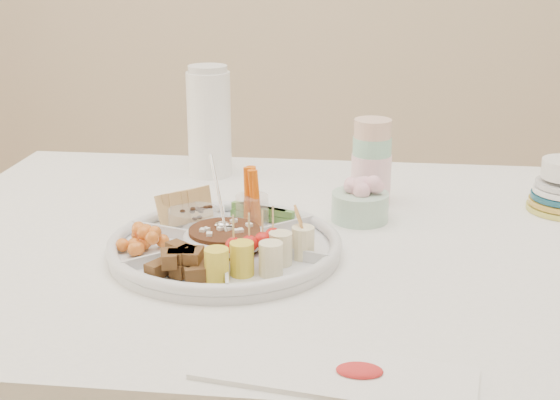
# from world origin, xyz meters

# --- Properties ---
(party_tray) EXTENTS (0.48, 0.48, 0.04)m
(party_tray) POSITION_xyz_m (-0.18, -0.09, 0.78)
(party_tray) COLOR silver
(party_tray) RESTS_ON dining_table
(bean_dip) EXTENTS (0.15, 0.15, 0.04)m
(bean_dip) POSITION_xyz_m (-0.18, -0.09, 0.79)
(bean_dip) COLOR #3A2215
(bean_dip) RESTS_ON party_tray
(tortillas) EXTENTS (0.12, 0.12, 0.06)m
(tortillas) POSITION_xyz_m (-0.05, -0.07, 0.80)
(tortillas) COLOR olive
(tortillas) RESTS_ON party_tray
(carrot_cucumber) EXTENTS (0.14, 0.14, 0.10)m
(carrot_cucumber) POSITION_xyz_m (-0.13, 0.03, 0.82)
(carrot_cucumber) COLOR #F06008
(carrot_cucumber) RESTS_ON party_tray
(pita_raisins) EXTENTS (0.15, 0.15, 0.07)m
(pita_raisins) POSITION_xyz_m (-0.26, 0.00, 0.80)
(pita_raisins) COLOR #DDAB73
(pita_raisins) RESTS_ON party_tray
(cherries) EXTENTS (0.13, 0.13, 0.04)m
(cherries) POSITION_xyz_m (-0.30, -0.12, 0.79)
(cherries) COLOR orange
(cherries) RESTS_ON party_tray
(granola_chunks) EXTENTS (0.13, 0.13, 0.05)m
(granola_chunks) POSITION_xyz_m (-0.22, -0.22, 0.79)
(granola_chunks) COLOR #482F10
(granola_chunks) RESTS_ON party_tray
(banana_tomato) EXTENTS (0.15, 0.15, 0.10)m
(banana_tomato) POSITION_xyz_m (-0.09, -0.19, 0.82)
(banana_tomato) COLOR #DBC158
(banana_tomato) RESTS_ON party_tray
(cup_stack) EXTENTS (0.08, 0.08, 0.22)m
(cup_stack) POSITION_xyz_m (0.06, 0.21, 0.87)
(cup_stack) COLOR silver
(cup_stack) RESTS_ON dining_table
(thermos) EXTENTS (0.10, 0.10, 0.25)m
(thermos) POSITION_xyz_m (-0.29, 0.36, 0.88)
(thermos) COLOR white
(thermos) RESTS_ON dining_table
(flower_bowl) EXTENTS (0.12, 0.12, 0.08)m
(flower_bowl) POSITION_xyz_m (0.04, 0.10, 0.80)
(flower_bowl) COLOR #A3E7C3
(flower_bowl) RESTS_ON dining_table
(placemat) EXTENTS (0.35, 0.16, 0.01)m
(placemat) POSITION_xyz_m (0.02, -0.45, 0.76)
(placemat) COLOR white
(placemat) RESTS_ON dining_table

